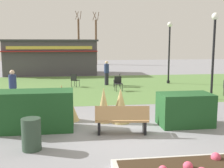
# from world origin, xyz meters

# --- Properties ---
(ground_plane) EXTENTS (80.00, 80.00, 0.00)m
(ground_plane) POSITION_xyz_m (0.00, 0.00, 0.00)
(ground_plane) COLOR gray
(lawn_patch) EXTENTS (36.00, 12.00, 0.01)m
(lawn_patch) POSITION_xyz_m (0.00, 9.89, 0.00)
(lawn_patch) COLOR #5B8442
(lawn_patch) RESTS_ON ground_plane
(park_bench) EXTENTS (1.75, 0.74, 0.95)m
(park_bench) POSITION_xyz_m (-0.16, -0.24, 0.48)
(park_bench) COLOR tan
(park_bench) RESTS_ON ground_plane
(hedge_left) EXTENTS (2.57, 1.10, 1.33)m
(hedge_left) POSITION_xyz_m (-2.98, 0.57, 0.66)
(hedge_left) COLOR #1E4C23
(hedge_left) RESTS_ON ground_plane
(hedge_right) EXTENTS (1.83, 1.10, 1.14)m
(hedge_right) POSITION_xyz_m (2.22, 0.41, 0.57)
(hedge_right) COLOR #1E4C23
(hedge_right) RESTS_ON ground_plane
(ornamental_grass_behind_left) EXTENTS (0.68, 0.68, 1.27)m
(ornamental_grass_behind_left) POSITION_xyz_m (0.02, 1.06, 0.63)
(ornamental_grass_behind_left) COLOR tan
(ornamental_grass_behind_left) RESTS_ON ground_plane
(ornamental_grass_behind_right) EXTENTS (0.70, 0.70, 0.90)m
(ornamental_grass_behind_right) POSITION_xyz_m (-1.82, 1.57, 0.45)
(ornamental_grass_behind_right) COLOR tan
(ornamental_grass_behind_right) RESTS_ON ground_plane
(ornamental_grass_behind_center) EXTENTS (0.72, 0.72, 1.36)m
(ornamental_grass_behind_center) POSITION_xyz_m (-2.12, 1.72, 0.68)
(ornamental_grass_behind_center) COLOR tan
(ornamental_grass_behind_center) RESTS_ON ground_plane
(ornamental_grass_behind_far) EXTENTS (0.54, 0.54, 1.29)m
(ornamental_grass_behind_far) POSITION_xyz_m (-0.59, 1.19, 0.65)
(ornamental_grass_behind_far) COLOR tan
(ornamental_grass_behind_far) RESTS_ON ground_plane
(lamppost_mid) EXTENTS (0.36, 0.36, 4.41)m
(lamppost_mid) POSITION_xyz_m (5.39, 4.60, 2.76)
(lamppost_mid) COLOR black
(lamppost_mid) RESTS_ON ground_plane
(lamppost_far) EXTENTS (0.36, 0.36, 4.41)m
(lamppost_far) POSITION_xyz_m (5.17, 10.57, 2.76)
(lamppost_far) COLOR black
(lamppost_far) RESTS_ON ground_plane
(trash_bin) EXTENTS (0.52, 0.52, 0.89)m
(trash_bin) POSITION_xyz_m (-2.81, -1.23, 0.44)
(trash_bin) COLOR #2D4233
(trash_bin) RESTS_ON ground_plane
(food_kiosk) EXTENTS (8.49, 4.71, 3.23)m
(food_kiosk) POSITION_xyz_m (-3.70, 18.15, 1.63)
(food_kiosk) COLOR #47424C
(food_kiosk) RESTS_ON ground_plane
(cafe_chair_west) EXTENTS (0.48, 0.48, 0.89)m
(cafe_chair_west) POSITION_xyz_m (1.03, 7.85, 0.53)
(cafe_chair_west) COLOR black
(cafe_chair_west) RESTS_ON ground_plane
(cafe_chair_east) EXTENTS (0.61, 0.61, 0.89)m
(cafe_chair_east) POSITION_xyz_m (-1.63, 9.70, 0.53)
(cafe_chair_east) COLOR black
(cafe_chair_east) RESTS_ON ground_plane
(cafe_chair_north) EXTENTS (0.53, 0.53, 0.89)m
(cafe_chair_north) POSITION_xyz_m (1.27, 9.42, 0.53)
(cafe_chair_north) COLOR black
(cafe_chair_north) RESTS_ON ground_plane
(person_strolling) EXTENTS (0.34, 0.34, 1.69)m
(person_strolling) POSITION_xyz_m (-4.44, 4.34, 0.86)
(person_strolling) COLOR #23232D
(person_strolling) RESTS_ON ground_plane
(person_standing) EXTENTS (0.34, 0.34, 1.69)m
(person_standing) POSITION_xyz_m (0.60, 10.33, 0.86)
(person_standing) COLOR #23232D
(person_standing) RESTS_ON ground_plane
(parked_car_west_slot) EXTENTS (4.26, 2.17, 1.20)m
(parked_car_west_slot) POSITION_xyz_m (-2.96, 26.27, 0.64)
(parked_car_west_slot) COLOR #B7BABF
(parked_car_west_slot) RESTS_ON ground_plane
(tree_left_bg) EXTENTS (0.91, 0.96, 7.15)m
(tree_left_bg) POSITION_xyz_m (1.41, 29.66, 3.21)
(tree_left_bg) COLOR brown
(tree_left_bg) RESTS_ON ground_plane
(tree_right_bg) EXTENTS (0.91, 0.96, 7.38)m
(tree_right_bg) POSITION_xyz_m (-0.94, 31.07, 3.32)
(tree_right_bg) COLOR brown
(tree_right_bg) RESTS_ON ground_plane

